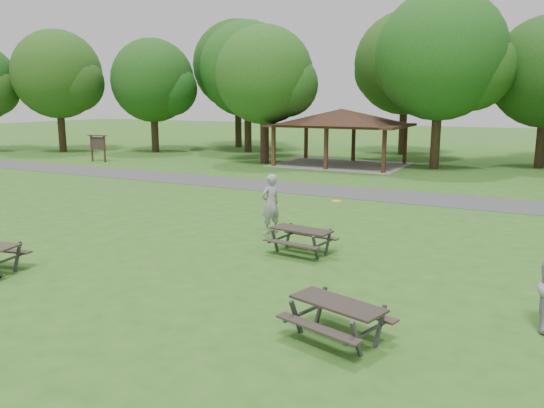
% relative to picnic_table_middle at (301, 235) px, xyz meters
% --- Properties ---
extents(ground, '(160.00, 160.00, 0.00)m').
position_rel_picnic_table_middle_xyz_m(ground, '(-2.13, -3.65, -0.56)').
color(ground, '#2E611B').
rests_on(ground, ground).
extents(asphalt_path, '(120.00, 3.20, 0.02)m').
position_rel_picnic_table_middle_xyz_m(asphalt_path, '(-2.13, 10.35, -0.55)').
color(asphalt_path, '#434345').
rests_on(asphalt_path, ground).
extents(pavilion, '(8.60, 7.01, 3.76)m').
position_rel_picnic_table_middle_xyz_m(pavilion, '(-6.13, 20.35, 2.50)').
color(pavilion, '#3D2816').
rests_on(pavilion, ground).
extents(notice_board, '(1.60, 0.30, 1.88)m').
position_rel_picnic_table_middle_xyz_m(notice_board, '(-22.13, 14.35, 0.75)').
color(notice_board, '#392114').
rests_on(notice_board, ground).
extents(tree_row_a, '(7.56, 7.20, 9.97)m').
position_rel_picnic_table_middle_xyz_m(tree_row_a, '(-30.04, 18.38, 5.59)').
color(tree_row_a, black).
rests_on(tree_row_a, ground).
extents(tree_row_b, '(7.14, 6.80, 9.28)m').
position_rel_picnic_table_middle_xyz_m(tree_row_b, '(-23.05, 21.88, 5.11)').
color(tree_row_b, black).
rests_on(tree_row_b, ground).
extents(tree_row_c, '(8.19, 7.80, 10.67)m').
position_rel_picnic_table_middle_xyz_m(tree_row_c, '(-16.03, 25.38, 5.98)').
color(tree_row_c, black).
rests_on(tree_row_c, ground).
extents(tree_row_d, '(6.93, 6.60, 9.27)m').
position_rel_picnic_table_middle_xyz_m(tree_row_d, '(-11.05, 18.88, 5.21)').
color(tree_row_d, black).
rests_on(tree_row_d, ground).
extents(tree_row_e, '(8.40, 8.00, 11.02)m').
position_rel_picnic_table_middle_xyz_m(tree_row_e, '(-0.03, 21.38, 6.22)').
color(tree_row_e, '#302315').
rests_on(tree_row_e, ground).
extents(tree_deep_a, '(8.40, 8.00, 11.38)m').
position_rel_picnic_table_middle_xyz_m(tree_deep_a, '(-19.03, 28.88, 6.57)').
color(tree_deep_a, black).
rests_on(tree_deep_a, ground).
extents(tree_deep_b, '(8.40, 8.00, 11.13)m').
position_rel_picnic_table_middle_xyz_m(tree_deep_b, '(-4.03, 29.38, 6.33)').
color(tree_deep_b, '#312115').
rests_on(tree_deep_b, ground).
extents(picnic_table_middle, '(1.91, 1.60, 0.76)m').
position_rel_picnic_table_middle_xyz_m(picnic_table_middle, '(0.00, 0.00, 0.00)').
color(picnic_table_middle, '#29231E').
rests_on(picnic_table_middle, ground).
extents(picnic_table_far, '(2.10, 1.86, 0.77)m').
position_rel_picnic_table_middle_xyz_m(picnic_table_far, '(2.87, -4.84, 0.01)').
color(picnic_table_far, '#2A221E').
rests_on(picnic_table_far, ground).
extents(frisbee_in_flight, '(0.32, 0.32, 0.02)m').
position_rel_picnic_table_middle_xyz_m(frisbee_in_flight, '(0.94, 0.29, 1.02)').
color(frisbee_in_flight, yellow).
rests_on(frisbee_in_flight, ground).
extents(frisbee_thrower, '(0.74, 0.86, 1.99)m').
position_rel_picnic_table_middle_xyz_m(frisbee_thrower, '(-1.89, 1.73, 0.44)').
color(frisbee_thrower, '#9A999C').
rests_on(frisbee_thrower, ground).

